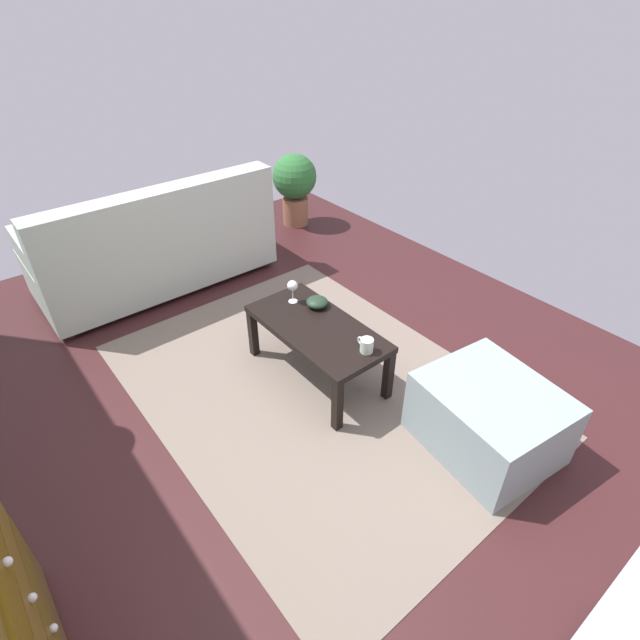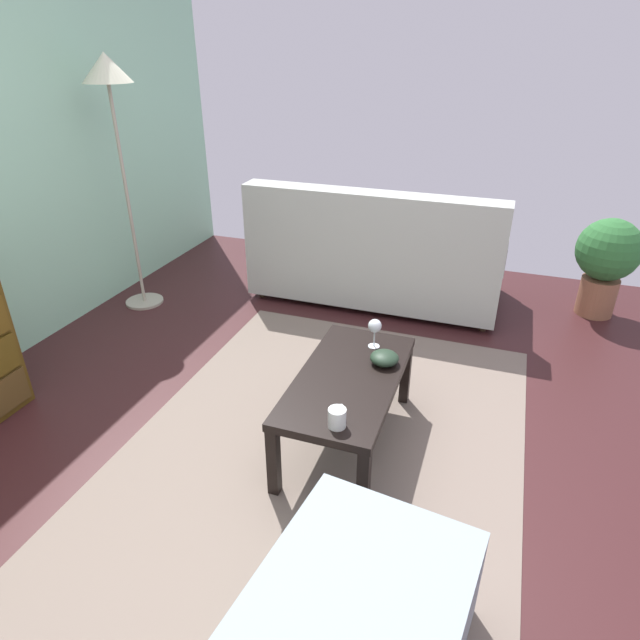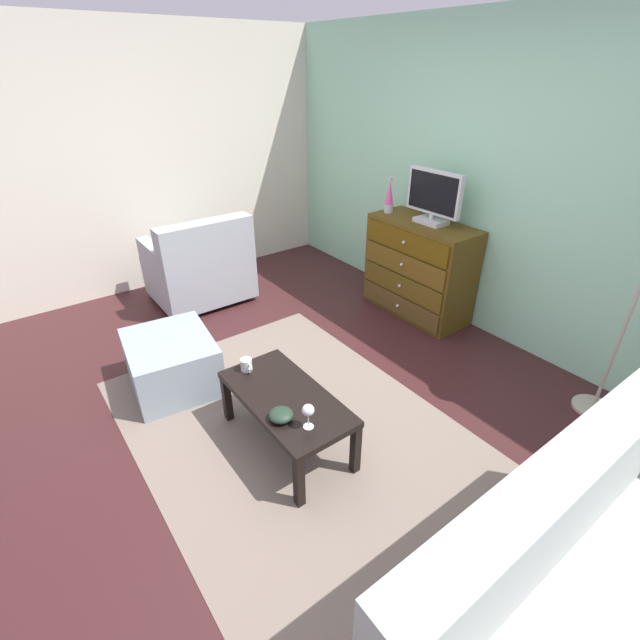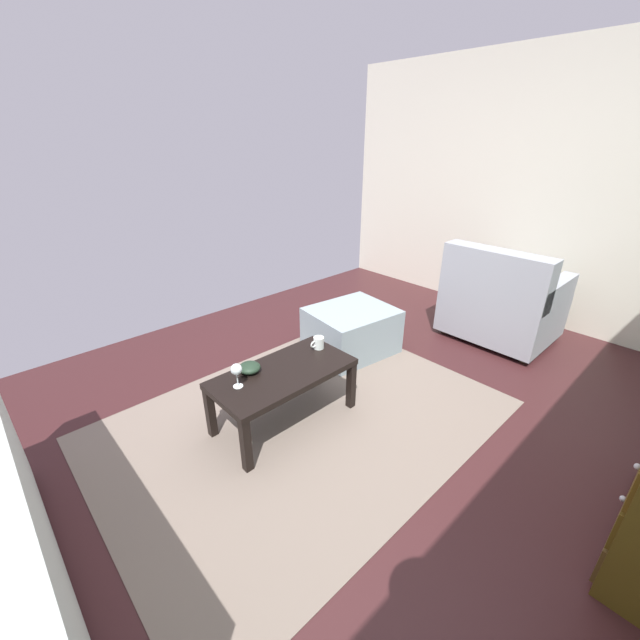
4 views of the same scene
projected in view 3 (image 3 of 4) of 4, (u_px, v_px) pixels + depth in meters
The scene contains 14 objects.
ground_plane at pixel (299, 404), 3.32m from camera, with size 5.88×4.51×0.05m, color #381A1B.
wall_accent_rear at pixel (496, 187), 3.72m from camera, with size 5.88×0.12×2.54m, color #93CCAA.
wall_plain_left at pixel (146, 164), 4.55m from camera, with size 0.12×4.51×2.54m, color beige.
area_rug at pixel (291, 427), 3.06m from camera, with size 2.60×1.90×0.01m, color #736459.
dresser at pixel (419, 269), 4.28m from camera, with size 1.03×0.49×0.91m.
tv at pixel (434, 197), 3.91m from camera, with size 0.56×0.18×0.46m.
lava_lamp at pixel (389, 197), 4.24m from camera, with size 0.09×0.09×0.33m.
coffee_table at pixel (286, 402), 2.78m from camera, with size 0.93×0.47×0.40m.
wine_glass at pixel (308, 411), 2.46m from camera, with size 0.07×0.07×0.16m.
mug at pixel (247, 365), 2.96m from camera, with size 0.11×0.08×0.08m.
bowl_decorative at pixel (281, 415), 2.55m from camera, with size 0.14×0.14×0.06m, color #1E3021.
couch_large at pixel (592, 609), 1.73m from camera, with size 0.85×1.85×0.90m.
armchair at pixel (200, 268), 4.53m from camera, with size 0.80×0.92×0.90m.
ottoman at pixel (172, 363), 3.39m from camera, with size 0.70×0.60×0.40m, color gray.
Camera 3 is at (2.15, -1.41, 2.17)m, focal length 25.19 mm.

